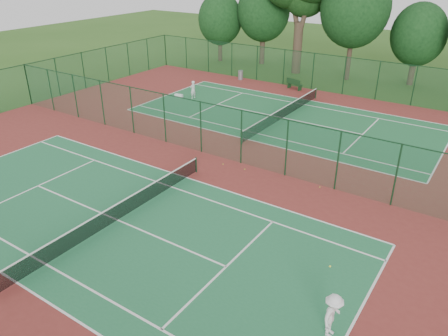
{
  "coord_description": "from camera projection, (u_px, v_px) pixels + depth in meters",
  "views": [
    {
      "loc": [
        14.44,
        -21.19,
        11.82
      ],
      "look_at": [
        2.88,
        -3.91,
        1.6
      ],
      "focal_mm": 35.0,
      "sensor_mm": 36.0,
      "label": 1
    }
  ],
  "objects": [
    {
      "name": "ground",
      "position": [
        221.0,
        157.0,
        28.23
      ],
      "size": [
        120.0,
        120.0,
        0.0
      ],
      "primitive_type": "plane",
      "color": "#2E581B",
      "rests_on": "ground"
    },
    {
      "name": "red_pad",
      "position": [
        221.0,
        157.0,
        28.23
      ],
      "size": [
        40.0,
        36.0,
        0.01
      ],
      "primitive_type": "cube",
      "color": "maroon",
      "rests_on": "ground"
    },
    {
      "name": "court_near",
      "position": [
        118.0,
        220.0,
        21.51
      ],
      "size": [
        23.77,
        10.97,
        0.01
      ],
      "primitive_type": "cube",
      "color": "#226C40",
      "rests_on": "red_pad"
    },
    {
      "name": "court_far",
      "position": [
        284.0,
        118.0,
        34.94
      ],
      "size": [
        23.77,
        10.97,
        0.01
      ],
      "primitive_type": "cube",
      "color": "#21683A",
      "rests_on": "red_pad"
    },
    {
      "name": "fence_north",
      "position": [
        328.0,
        73.0,
        40.88
      ],
      "size": [
        40.0,
        0.09,
        3.5
      ],
      "color": "#164327",
      "rests_on": "ground"
    },
    {
      "name": "fence_west",
      "position": [
        28.0,
        84.0,
        37.43
      ],
      "size": [
        0.09,
        36.0,
        3.5
      ],
      "rotation": [
        0.0,
        0.0,
        1.57
      ],
      "color": "#1B5133",
      "rests_on": "ground"
    },
    {
      "name": "fence_divider",
      "position": [
        220.0,
        132.0,
        27.45
      ],
      "size": [
        40.0,
        0.09,
        3.5
      ],
      "color": "#17452B",
      "rests_on": "ground"
    },
    {
      "name": "tennis_net_near",
      "position": [
        117.0,
        211.0,
        21.27
      ],
      "size": [
        0.1,
        12.9,
        0.97
      ],
      "color": "#143820",
      "rests_on": "ground"
    },
    {
      "name": "tennis_net_far",
      "position": [
        284.0,
        112.0,
        34.7
      ],
      "size": [
        0.1,
        12.9,
        0.97
      ],
      "color": "#163E21",
      "rests_on": "ground"
    },
    {
      "name": "player_near",
      "position": [
        333.0,
        316.0,
        14.66
      ],
      "size": [
        0.66,
        1.13,
        1.73
      ],
      "primitive_type": "imported",
      "rotation": [
        0.0,
        0.0,
        1.55
      ],
      "color": "silver",
      "rests_on": "court_near"
    },
    {
      "name": "player_far",
      "position": [
        193.0,
        90.0,
        39.37
      ],
      "size": [
        0.48,
        0.64,
        1.61
      ],
      "primitive_type": "imported",
      "rotation": [
        0.0,
        0.0,
        -1.74
      ],
      "color": "silver",
      "rests_on": "court_far"
    },
    {
      "name": "trash_bin",
      "position": [
        241.0,
        75.0,
        45.48
      ],
      "size": [
        0.68,
        0.68,
        0.93
      ],
      "primitive_type": "cylinder",
      "rotation": [
        0.0,
        0.0,
        -0.4
      ],
      "color": "gray",
      "rests_on": "red_pad"
    },
    {
      "name": "bench",
      "position": [
        294.0,
        84.0,
        42.09
      ],
      "size": [
        1.77,
        0.96,
        1.05
      ],
      "rotation": [
        0.0,
        0.0,
        -0.29
      ],
      "color": "black",
      "rests_on": "red_pad"
    },
    {
      "name": "kit_bag",
      "position": [
        179.0,
        96.0,
        39.97
      ],
      "size": [
        0.79,
        0.37,
        0.29
      ],
      "primitive_type": "cube",
      "rotation": [
        0.0,
        0.0,
        0.11
      ],
      "color": "silver",
      "rests_on": "red_pad"
    },
    {
      "name": "stray_ball_a",
      "position": [
        320.0,
        187.0,
        24.52
      ],
      "size": [
        0.07,
        0.07,
        0.07
      ],
      "primitive_type": "sphere",
      "color": "#C2D331",
      "rests_on": "red_pad"
    },
    {
      "name": "stray_ball_b",
      "position": [
        245.0,
        169.0,
        26.54
      ],
      "size": [
        0.07,
        0.07,
        0.07
      ],
      "primitive_type": "sphere",
      "color": "gold",
      "rests_on": "red_pad"
    },
    {
      "name": "stray_ball_c",
      "position": [
        223.0,
        164.0,
        27.2
      ],
      "size": [
        0.07,
        0.07,
        0.07
      ],
      "primitive_type": "sphere",
      "color": "yellow",
      "rests_on": "red_pad"
    },
    {
      "name": "evergreen_row",
      "position": [
        353.0,
        78.0,
        46.07
      ],
      "size": [
        39.0,
        5.0,
        12.0
      ],
      "primitive_type": null,
      "color": "black",
      "rests_on": "ground"
    }
  ]
}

